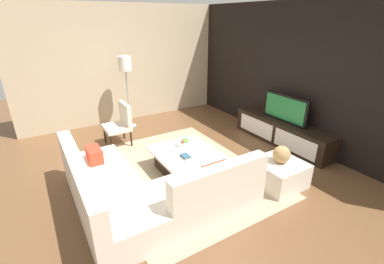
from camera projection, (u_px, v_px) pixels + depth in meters
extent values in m
plane|color=brown|center=(183.00, 174.00, 4.62)|extent=(14.00, 14.00, 0.00)
cube|color=black|center=(300.00, 76.00, 5.37)|extent=(6.40, 0.12, 2.80)
cube|color=#C6B28E|center=(125.00, 65.00, 6.68)|extent=(0.12, 5.20, 2.80)
cube|color=tan|center=(180.00, 171.00, 4.70)|extent=(3.28, 2.47, 0.01)
cube|color=black|center=(282.00, 132.00, 5.68)|extent=(2.26, 0.48, 0.50)
cube|color=white|center=(256.00, 127.00, 5.97)|extent=(0.96, 0.01, 0.35)
cube|color=white|center=(294.00, 144.00, 5.15)|extent=(0.96, 0.01, 0.35)
cube|color=black|center=(285.00, 108.00, 5.47)|extent=(1.08, 0.05, 0.56)
cube|color=#1E7238|center=(284.00, 109.00, 5.46)|extent=(0.97, 0.01, 0.47)
cube|color=beige|center=(109.00, 194.00, 3.76)|extent=(2.26, 0.85, 0.41)
cube|color=beige|center=(79.00, 176.00, 3.44)|extent=(2.26, 0.18, 0.42)
cube|color=beige|center=(205.00, 195.00, 3.75)|extent=(0.85, 1.41, 0.41)
cube|color=beige|center=(220.00, 181.00, 3.32)|extent=(0.18, 1.41, 0.42)
cube|color=red|center=(94.00, 155.00, 4.17)|extent=(0.36, 0.20, 0.22)
cube|color=red|center=(226.00, 173.00, 3.83)|extent=(0.60, 0.44, 0.06)
cube|color=black|center=(185.00, 162.00, 4.68)|extent=(0.82, 0.80, 0.33)
cube|color=white|center=(185.00, 152.00, 4.61)|extent=(1.03, 1.00, 0.05)
cylinder|color=black|center=(105.00, 134.00, 5.73)|extent=(0.04, 0.04, 0.38)
cylinder|color=black|center=(111.00, 142.00, 5.36)|extent=(0.04, 0.04, 0.38)
cylinder|color=black|center=(124.00, 130.00, 5.93)|extent=(0.04, 0.04, 0.38)
cylinder|color=black|center=(131.00, 138.00, 5.56)|extent=(0.04, 0.04, 0.38)
cube|color=beige|center=(117.00, 128.00, 5.57)|extent=(0.55, 0.49, 0.08)
cube|color=beige|center=(125.00, 114.00, 5.57)|extent=(0.55, 0.08, 0.45)
cylinder|color=#A5A5AA|center=(131.00, 126.00, 6.66)|extent=(0.28, 0.28, 0.02)
cylinder|color=#A5A5AA|center=(128.00, 99.00, 6.40)|extent=(0.03, 0.03, 1.34)
cylinder|color=white|center=(125.00, 63.00, 6.07)|extent=(0.30, 0.30, 0.32)
cube|color=beige|center=(279.00, 173.00, 4.28)|extent=(0.70, 0.70, 0.40)
cylinder|color=silver|center=(185.00, 144.00, 4.77)|extent=(0.28, 0.28, 0.07)
sphere|color=#4C8C33|center=(185.00, 142.00, 4.73)|extent=(0.07, 0.07, 0.07)
sphere|color=#4C8C33|center=(186.00, 141.00, 4.77)|extent=(0.10, 0.10, 0.10)
sphere|color=#4C8C33|center=(184.00, 141.00, 4.78)|extent=(0.08, 0.08, 0.08)
sphere|color=#B23326|center=(183.00, 142.00, 4.73)|extent=(0.07, 0.07, 0.07)
sphere|color=#AD8451|center=(282.00, 154.00, 4.15)|extent=(0.27, 0.27, 0.27)
cube|color=#CCB78C|center=(186.00, 157.00, 4.36)|extent=(0.20, 0.13, 0.02)
cube|color=#2D516B|center=(185.00, 156.00, 4.35)|extent=(0.17, 0.12, 0.03)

